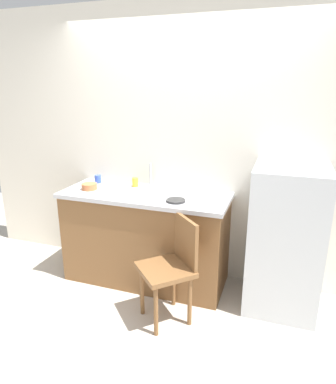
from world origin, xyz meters
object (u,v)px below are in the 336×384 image
chair (172,265)px  hotplate (176,201)px  refrigerator (285,239)px  cup_yellow (135,182)px  terracotta_bowl (89,186)px  cup_blue (98,179)px

chair → hotplate: bearing=149.1°
refrigerator → hotplate: 1.00m
hotplate → cup_yellow: bearing=149.5°
cup_yellow → terracotta_bowl: bearing=-148.2°
chair → terracotta_bowl: terracotta_bowl is taller
hotplate → cup_yellow: (-0.53, 0.31, 0.04)m
refrigerator → cup_blue: (-1.90, 0.17, 0.32)m
chair → terracotta_bowl: size_ratio=5.96×
hotplate → cup_yellow: size_ratio=1.86×
hotplate → cup_yellow: cup_yellow is taller
terracotta_bowl → cup_yellow: cup_yellow is taller
terracotta_bowl → cup_yellow: 0.45m
refrigerator → chair: 1.00m
refrigerator → cup_yellow: 1.52m
refrigerator → cup_blue: refrigerator is taller
cup_yellow → cup_blue: (-0.43, -0.00, -0.01)m
refrigerator → cup_yellow: size_ratio=14.01×
hotplate → cup_yellow: 0.62m
chair → terracotta_bowl: (-1.00, 0.43, 0.45)m
hotplate → cup_blue: cup_blue is taller
hotplate → cup_blue: size_ratio=2.11×
refrigerator → hotplate: bearing=-171.6°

